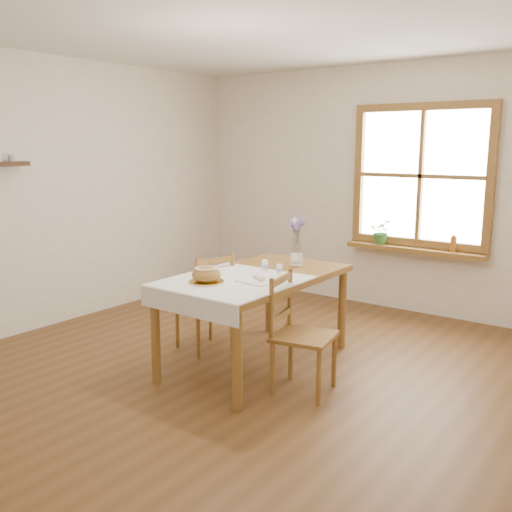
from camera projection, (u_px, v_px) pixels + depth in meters
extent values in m
plane|color=brown|center=(233.00, 375.00, 4.45)|extent=(5.00, 5.00, 0.00)
cube|color=#EFE5CF|center=(376.00, 188.00, 6.17)|extent=(4.50, 0.10, 2.60)
cube|color=#EFE5CF|center=(51.00, 194.00, 5.51)|extent=(0.10, 5.00, 2.60)
cube|color=silver|center=(230.00, 22.00, 3.95)|extent=(4.50, 5.00, 0.10)
cube|color=brown|center=(425.00, 106.00, 5.69)|extent=(1.46, 0.08, 0.08)
cube|color=brown|center=(417.00, 242.00, 5.95)|extent=(1.46, 0.08, 0.08)
cube|color=brown|center=(359.00, 174.00, 6.22)|extent=(0.08, 0.08, 1.30)
cube|color=brown|center=(491.00, 178.00, 5.42)|extent=(0.08, 0.08, 1.30)
cube|color=brown|center=(421.00, 176.00, 5.82)|extent=(0.04, 0.06, 1.30)
cube|color=brown|center=(421.00, 176.00, 5.82)|extent=(1.30, 0.06, 0.04)
cube|color=white|center=(422.00, 176.00, 5.84)|extent=(1.30, 0.01, 1.30)
cube|color=brown|center=(414.00, 250.00, 5.92)|extent=(1.46, 0.20, 0.05)
cylinder|color=#B2B7BC|center=(12.00, 158.00, 5.06)|extent=(0.08, 0.08, 0.06)
cube|color=brown|center=(256.00, 277.00, 4.55)|extent=(0.90, 1.60, 0.05)
cylinder|color=brown|center=(155.00, 337.00, 4.26)|extent=(0.07, 0.07, 0.70)
cylinder|color=brown|center=(237.00, 360.00, 3.81)|extent=(0.07, 0.07, 0.70)
cylinder|color=brown|center=(269.00, 296.00, 5.43)|extent=(0.07, 0.07, 0.70)
cylinder|color=brown|center=(342.00, 310.00, 4.98)|extent=(0.07, 0.07, 0.70)
cube|color=white|center=(232.00, 281.00, 4.30)|extent=(0.91, 0.99, 0.01)
cylinder|color=white|center=(207.00, 282.00, 4.23)|extent=(0.29, 0.29, 0.01)
ellipsoid|color=#B0853E|center=(206.00, 273.00, 4.22)|extent=(0.22, 0.22, 0.12)
cube|color=white|center=(257.00, 281.00, 4.26)|extent=(0.29, 0.25, 0.01)
cylinder|color=white|center=(265.00, 265.00, 4.58)|extent=(0.07, 0.07, 0.10)
cylinder|color=white|center=(279.00, 269.00, 4.49)|extent=(0.05, 0.05, 0.09)
cylinder|color=white|center=(297.00, 260.00, 4.83)|extent=(0.10, 0.10, 0.11)
imported|color=#36742E|center=(382.00, 234.00, 6.11)|extent=(0.29, 0.31, 0.21)
cylinder|color=#9C551C|center=(453.00, 243.00, 5.67)|extent=(0.07, 0.07, 0.17)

